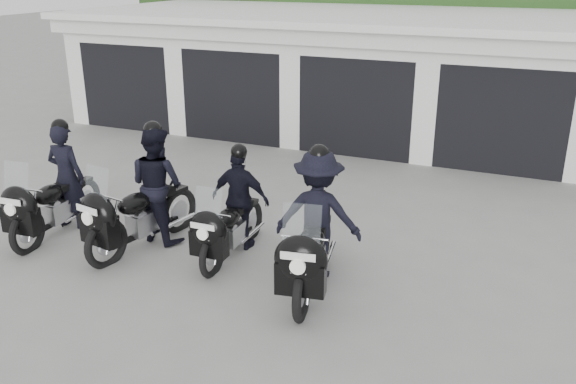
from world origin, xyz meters
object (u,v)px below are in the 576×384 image
at_px(police_bike_a, 55,189).
at_px(police_bike_b, 148,193).
at_px(police_bike_d, 316,226).
at_px(police_bike_c, 236,207).

distance_m(police_bike_a, police_bike_b, 1.62).
bearing_deg(police_bike_a, police_bike_d, -2.84).
distance_m(police_bike_a, police_bike_c, 3.01).
xyz_separation_m(police_bike_a, police_bike_c, (2.97, 0.51, -0.02)).
bearing_deg(police_bike_c, police_bike_a, -171.50).
bearing_deg(police_bike_c, police_bike_b, -170.66).
relative_size(police_bike_c, police_bike_d, 0.87).
height_order(police_bike_b, police_bike_c, police_bike_b).
bearing_deg(police_bike_d, police_bike_b, 166.43).
bearing_deg(police_bike_b, police_bike_a, -160.22).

